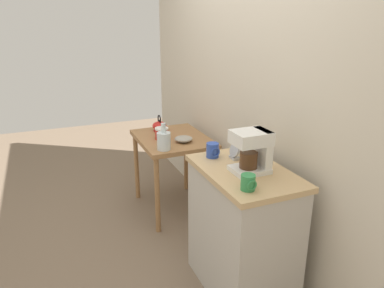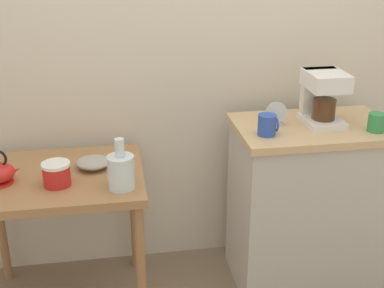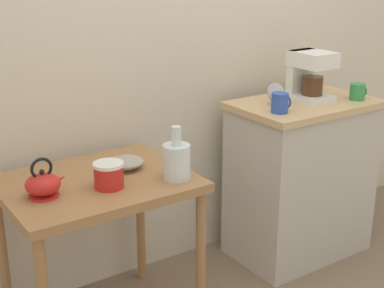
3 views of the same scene
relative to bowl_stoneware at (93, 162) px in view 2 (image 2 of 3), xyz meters
name	(u,v)px [view 2 (image 2 of 3)]	position (x,y,z in m)	size (l,w,h in m)	color
back_wall	(201,10)	(0.58, 0.38, 0.64)	(4.40, 0.10, 2.80)	beige
wooden_table	(59,194)	(-0.16, -0.04, -0.13)	(0.78, 0.62, 0.73)	#9E7044
kitchen_counter	(306,204)	(1.08, -0.01, -0.32)	(0.77, 0.50, 0.89)	#BCB7AD
bowl_stoneware	(93,162)	(0.00, 0.00, 0.00)	(0.16, 0.16, 0.05)	#9E998C
glass_carafe_vase	(121,171)	(0.12, -0.23, 0.05)	(0.12, 0.12, 0.23)	silver
canister_enamel	(57,174)	(-0.15, -0.15, 0.02)	(0.12, 0.12, 0.11)	red
coffee_maker	(323,95)	(1.12, 0.02, 0.27)	(0.18, 0.22, 0.26)	white
mug_blue	(267,125)	(0.81, -0.10, 0.18)	(0.09, 0.08, 0.10)	#2D4CAD
mug_tall_green	(377,122)	(1.33, -0.14, 0.17)	(0.09, 0.08, 0.09)	#338C4C
table_clock	(276,115)	(0.89, 0.02, 0.18)	(0.10, 0.05, 0.12)	#B2B5BA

